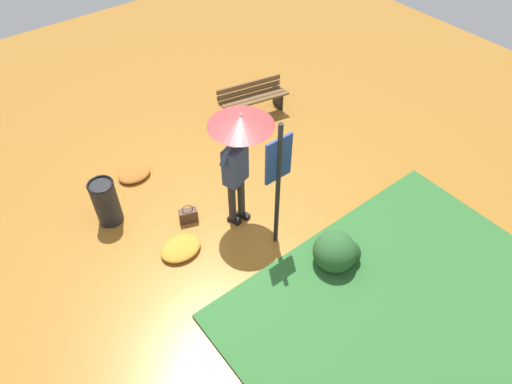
% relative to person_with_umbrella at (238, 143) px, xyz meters
% --- Properties ---
extents(ground_plane, '(18.00, 18.00, 0.00)m').
position_rel_person_with_umbrella_xyz_m(ground_plane, '(-0.27, -0.18, -1.55)').
color(ground_plane, '#9E6623').
extents(grass_verge, '(4.80, 4.00, 0.05)m').
position_rel_person_with_umbrella_xyz_m(grass_verge, '(0.74, -3.10, -1.53)').
color(grass_verge, '#2D662D').
rests_on(grass_verge, ground_plane).
extents(person_with_umbrella, '(0.96, 0.96, 2.04)m').
position_rel_person_with_umbrella_xyz_m(person_with_umbrella, '(0.00, 0.00, 0.00)').
color(person_with_umbrella, '#2D2823').
rests_on(person_with_umbrella, ground_plane).
extents(info_sign_post, '(0.44, 0.07, 2.30)m').
position_rel_person_with_umbrella_xyz_m(info_sign_post, '(0.12, -0.76, -0.11)').
color(info_sign_post, black).
rests_on(info_sign_post, ground_plane).
extents(handbag, '(0.33, 0.24, 0.37)m').
position_rel_person_with_umbrella_xyz_m(handbag, '(-0.75, 0.43, -1.42)').
color(handbag, '#4C3323').
rests_on(handbag, ground_plane).
extents(park_bench, '(1.41, 0.65, 0.75)m').
position_rel_person_with_umbrella_xyz_m(park_bench, '(1.87, 2.09, -1.15)').
color(park_bench, black).
rests_on(park_bench, ground_plane).
extents(trash_bin, '(0.42, 0.42, 0.83)m').
position_rel_person_with_umbrella_xyz_m(trash_bin, '(-1.75, 1.25, -1.13)').
color(trash_bin, black).
rests_on(trash_bin, ground_plane).
extents(shrub_cluster, '(0.72, 0.65, 0.59)m').
position_rel_person_with_umbrella_xyz_m(shrub_cluster, '(0.55, -1.67, -1.28)').
color(shrub_cluster, '#285628').
rests_on(shrub_cluster, ground_plane).
extents(leaf_pile_near_person, '(0.59, 0.47, 0.13)m').
position_rel_person_with_umbrella_xyz_m(leaf_pile_near_person, '(-0.96, 1.94, -1.49)').
color(leaf_pile_near_person, '#A86023').
rests_on(leaf_pile_near_person, ground_plane).
extents(leaf_pile_by_bench, '(0.65, 0.52, 0.14)m').
position_rel_person_with_umbrella_xyz_m(leaf_pile_by_bench, '(-1.19, -0.03, -1.48)').
color(leaf_pile_by_bench, '#C68428').
rests_on(leaf_pile_by_bench, ground_plane).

